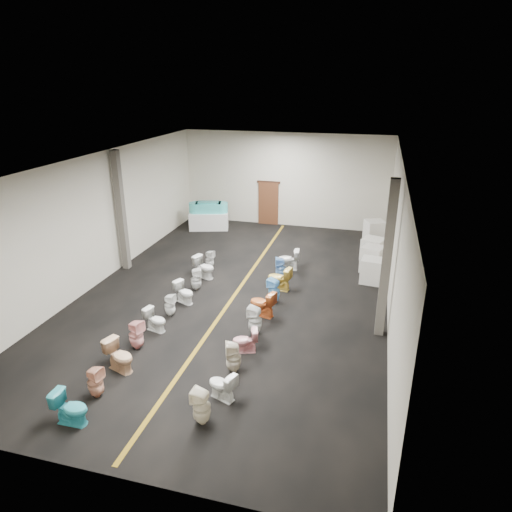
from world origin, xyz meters
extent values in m
plane|color=black|center=(0.00, 0.00, 0.00)|extent=(16.00, 16.00, 0.00)
plane|color=black|center=(0.00, 0.00, 4.50)|extent=(16.00, 16.00, 0.00)
plane|color=beige|center=(0.00, 8.00, 2.25)|extent=(10.00, 0.00, 10.00)
plane|color=beige|center=(0.00, -8.00, 2.25)|extent=(10.00, 0.00, 10.00)
plane|color=beige|center=(-5.00, 0.00, 2.25)|extent=(0.00, 16.00, 16.00)
plane|color=beige|center=(5.00, 0.00, 2.25)|extent=(0.00, 16.00, 16.00)
cube|color=#8A6614|center=(0.00, 0.00, 0.00)|extent=(0.12, 15.60, 0.01)
cube|color=#562D19|center=(-0.80, 7.94, 1.05)|extent=(1.00, 0.10, 2.10)
cube|color=#331C11|center=(-0.80, 7.95, 2.12)|extent=(1.15, 0.08, 0.10)
cube|color=#59544C|center=(-4.75, 1.00, 2.25)|extent=(0.25, 0.25, 4.50)
cube|color=#59544C|center=(4.75, -1.50, 2.25)|extent=(0.25, 0.25, 4.50)
cube|color=white|center=(-3.40, 6.43, 0.41)|extent=(2.04, 1.42, 0.82)
cube|color=#45C6C3|center=(-3.40, 6.43, 1.05)|extent=(1.33, 0.96, 0.50)
cylinder|color=#45C6C3|center=(-3.97, 6.27, 1.05)|extent=(0.66, 0.66, 0.50)
cylinder|color=#45C6C3|center=(-2.82, 6.60, 1.05)|extent=(0.66, 0.66, 0.50)
cube|color=teal|center=(-3.40, 6.43, 1.25)|extent=(1.08, 0.72, 0.20)
cube|color=silver|center=(4.40, 2.05, 0.45)|extent=(0.78, 0.78, 0.90)
cube|color=silver|center=(4.40, 3.06, 0.50)|extent=(0.92, 0.92, 1.00)
cube|color=silver|center=(4.40, 4.31, 0.45)|extent=(1.02, 1.02, 0.89)
cube|color=silver|center=(4.40, 6.10, 0.55)|extent=(1.01, 1.01, 1.10)
imported|color=teal|center=(-1.49, -6.96, 0.39)|extent=(0.76, 0.44, 0.77)
imported|color=#E09E7F|center=(-1.49, -6.06, 0.39)|extent=(0.42, 0.41, 0.78)
imported|color=#DAAB82|center=(-1.49, -5.00, 0.41)|extent=(0.90, 0.69, 0.81)
imported|color=#F7AEAA|center=(-1.58, -4.01, 0.42)|extent=(0.48, 0.47, 0.85)
imported|color=white|center=(-1.51, -3.01, 0.34)|extent=(0.74, 0.53, 0.68)
imported|color=white|center=(-1.49, -2.09, 0.36)|extent=(0.35, 0.34, 0.73)
imported|color=white|center=(-1.41, -1.15, 0.36)|extent=(0.81, 0.66, 0.72)
imported|color=white|center=(-1.41, -0.15, 0.40)|extent=(0.48, 0.48, 0.80)
imported|color=white|center=(-1.50, 0.89, 0.41)|extent=(0.90, 0.67, 0.82)
imported|color=silver|center=(-1.63, 1.79, 0.36)|extent=(0.43, 0.43, 0.72)
imported|color=#EEE2C5|center=(1.18, -6.25, 0.42)|extent=(0.41, 0.40, 0.84)
imported|color=white|center=(1.33, -5.38, 0.35)|extent=(0.79, 0.62, 0.71)
imported|color=beige|center=(1.27, -4.33, 0.42)|extent=(0.49, 0.49, 0.83)
imported|color=pink|center=(1.31, -3.42, 0.34)|extent=(0.76, 0.58, 0.68)
imported|color=silver|center=(1.31, -2.43, 0.43)|extent=(0.42, 0.42, 0.86)
imported|color=#CD612A|center=(1.26, -1.36, 0.41)|extent=(0.90, 0.65, 0.83)
imported|color=#74C0F5|center=(1.40, -0.41, 0.42)|extent=(0.49, 0.48, 0.85)
imported|color=#E2BF4C|center=(1.36, 0.60, 0.42)|extent=(0.89, 0.60, 0.84)
imported|color=#6DA3E1|center=(1.21, 1.53, 0.41)|extent=(0.46, 0.45, 0.81)
imported|color=white|center=(1.32, 2.44, 0.41)|extent=(0.85, 0.55, 0.81)
camera|label=1|loc=(4.29, -13.45, 6.86)|focal=32.00mm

